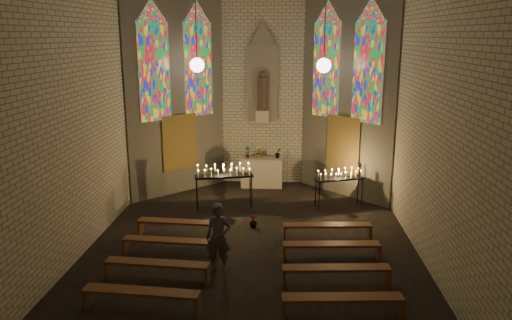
{
  "coord_description": "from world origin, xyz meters",
  "views": [
    {
      "loc": [
        0.78,
        -11.04,
        5.08
      ],
      "look_at": [
        0.03,
        1.56,
        1.91
      ],
      "focal_mm": 35.0,
      "sensor_mm": 36.0,
      "label": 1
    }
  ],
  "objects_px": {
    "votive_stand_left": "(224,173)",
    "visitor": "(218,238)",
    "aisle_flower_pot": "(253,221)",
    "votive_stand_right": "(340,176)",
    "altar": "(262,172)"
  },
  "relations": [
    {
      "from": "altar",
      "to": "aisle_flower_pot",
      "type": "xyz_separation_m",
      "value": [
        -0.05,
        -3.82,
        -0.31
      ]
    },
    {
      "from": "votive_stand_left",
      "to": "votive_stand_right",
      "type": "bearing_deg",
      "value": -6.48
    },
    {
      "from": "altar",
      "to": "votive_stand_right",
      "type": "bearing_deg",
      "value": -38.03
    },
    {
      "from": "aisle_flower_pot",
      "to": "visitor",
      "type": "distance_m",
      "value": 2.7
    },
    {
      "from": "visitor",
      "to": "votive_stand_left",
      "type": "bearing_deg",
      "value": 100.61
    },
    {
      "from": "votive_stand_left",
      "to": "visitor",
      "type": "distance_m",
      "value": 4.13
    },
    {
      "from": "votive_stand_left",
      "to": "visitor",
      "type": "bearing_deg",
      "value": -97.37
    },
    {
      "from": "aisle_flower_pot",
      "to": "votive_stand_right",
      "type": "distance_m",
      "value": 3.23
    },
    {
      "from": "votive_stand_right",
      "to": "visitor",
      "type": "height_order",
      "value": "visitor"
    },
    {
      "from": "altar",
      "to": "visitor",
      "type": "height_order",
      "value": "visitor"
    },
    {
      "from": "aisle_flower_pot",
      "to": "votive_stand_left",
      "type": "relative_size",
      "value": 0.21
    },
    {
      "from": "votive_stand_right",
      "to": "votive_stand_left",
      "type": "bearing_deg",
      "value": 167.04
    },
    {
      "from": "aisle_flower_pot",
      "to": "visitor",
      "type": "xyz_separation_m",
      "value": [
        -0.6,
        -2.57,
        0.59
      ]
    },
    {
      "from": "visitor",
      "to": "votive_stand_right",
      "type": "bearing_deg",
      "value": 60.71
    },
    {
      "from": "votive_stand_left",
      "to": "visitor",
      "type": "relative_size",
      "value": 1.15
    }
  ]
}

